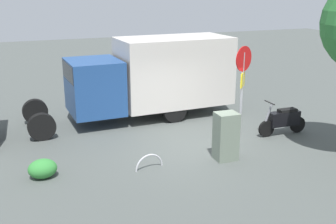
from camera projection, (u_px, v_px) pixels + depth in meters
name	position (u px, v px, depth m)	size (l,w,h in m)	color
ground_plane	(197.00, 147.00, 12.83)	(60.00, 60.00, 0.00)	#474C4A
box_truck_near	(151.00, 75.00, 15.37)	(7.73, 2.30, 3.00)	black
motorcycle	(284.00, 120.00, 13.77)	(1.81, 0.55, 1.20)	black
stop_sign	(242.00, 81.00, 12.33)	(0.71, 0.33, 3.14)	#9E9EA3
utility_cabinet	(226.00, 136.00, 11.71)	(0.62, 0.54, 1.40)	slate
bike_rack_hoop	(149.00, 168.00, 11.28)	(0.85, 0.85, 0.05)	#B7B7BC
shrub_near_sign	(43.00, 169.00, 10.67)	(0.75, 0.61, 0.51)	#328136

